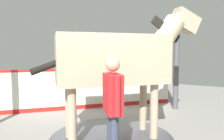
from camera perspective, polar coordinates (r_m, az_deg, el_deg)
ground_plane at (r=4.41m, az=-2.23°, el=-17.98°), size 16.00×16.00×0.02m
wet_patch at (r=4.51m, az=-0.14°, el=-17.27°), size 2.45×2.45×0.00m
barrier_wall at (r=6.55m, az=-5.90°, el=-5.18°), size 3.89×3.71×1.20m
roof_post_near at (r=6.62m, az=16.60°, el=2.75°), size 0.16×0.16×2.96m
horse at (r=4.22m, az=1.37°, el=2.88°), size 2.63×2.51×2.62m
handler at (r=3.22m, az=0.19°, el=-8.97°), size 0.47×0.53×1.63m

